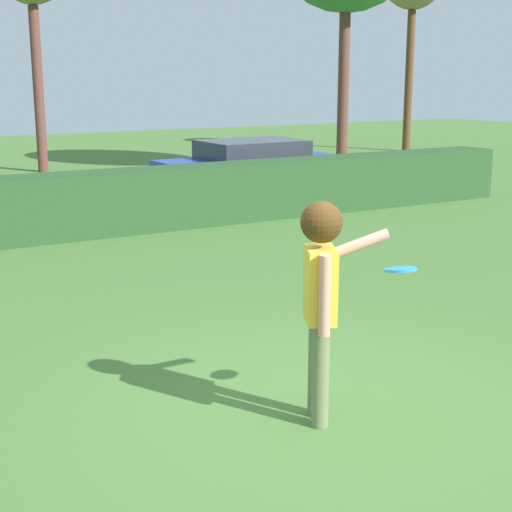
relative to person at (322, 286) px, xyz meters
The scene contains 5 objects.
ground_plane 1.14m from the person, 51.26° to the left, with size 60.00×60.00×0.00m, color #487233.
person is the anchor object (origin of this frame).
frisbee 0.63m from the person, 22.32° to the right, with size 0.25×0.25×0.06m.
hedge_row 7.98m from the person, 89.24° to the left, with size 19.20×0.90×1.06m, color #284C26.
parked_car_blue 11.54m from the person, 63.30° to the left, with size 4.26×1.94×1.25m.
Camera 1 is at (-3.38, -4.86, 2.73)m, focal length 54.24 mm.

